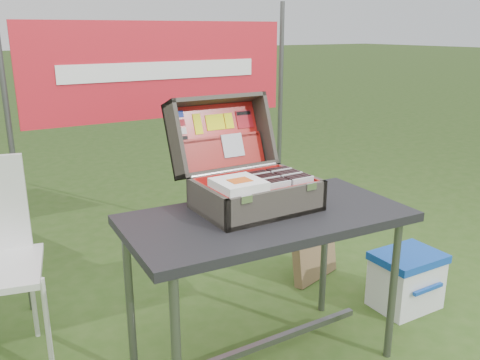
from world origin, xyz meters
TOP-DOWN VIEW (x-y plane):
  - table at (-0.00, -0.01)m, footprint 1.26×0.68m
  - table_top at (-0.00, -0.01)m, footprint 1.26×0.68m
  - table_leg_fr at (0.55, -0.25)m, footprint 0.04×0.04m
  - table_leg_bl at (-0.56, 0.24)m, footprint 0.04×0.04m
  - table_leg_br at (0.55, 0.24)m, footprint 0.04×0.04m
  - table_brace at (-0.00, -0.01)m, footprint 1.07×0.03m
  - suitcase at (-0.01, 0.14)m, footprint 0.50×0.52m
  - suitcase_base_bottom at (-0.01, 0.08)m, footprint 0.50×0.36m
  - suitcase_base_wall_front at (-0.01, -0.09)m, footprint 0.50×0.02m
  - suitcase_base_wall_back at (-0.01, 0.25)m, footprint 0.50×0.02m
  - suitcase_base_wall_left at (-0.25, 0.08)m, footprint 0.02×0.36m
  - suitcase_base_wall_right at (0.23, 0.08)m, footprint 0.02×0.36m
  - suitcase_liner_floor at (-0.01, 0.08)m, footprint 0.46×0.32m
  - suitcase_latch_left at (-0.17, -0.10)m, footprint 0.05×0.01m
  - suitcase_latch_right at (0.15, -0.10)m, footprint 0.05×0.01m
  - suitcase_hinge at (-0.01, 0.26)m, footprint 0.45×0.02m
  - suitcase_lid_back at (-0.01, 0.43)m, footprint 0.50×0.14m
  - suitcase_lid_rim_far at (-0.01, 0.44)m, footprint 0.50×0.13m
  - suitcase_lid_rim_near at (-0.01, 0.32)m, footprint 0.50×0.13m
  - suitcase_lid_rim_left at (-0.25, 0.38)m, footprint 0.02×0.25m
  - suitcase_lid_rim_right at (0.23, 0.38)m, footprint 0.02×0.25m
  - suitcase_lid_liner at (-0.01, 0.42)m, footprint 0.46×0.12m
  - suitcase_liner_wall_front at (-0.01, -0.08)m, footprint 0.46×0.01m
  - suitcase_liner_wall_back at (-0.01, 0.23)m, footprint 0.46×0.01m
  - suitcase_liner_wall_left at (-0.24, 0.08)m, footprint 0.01×0.32m
  - suitcase_liner_wall_right at (0.22, 0.08)m, footprint 0.01×0.32m
  - suitcase_lid_pocket at (-0.01, 0.38)m, footprint 0.44×0.08m
  - suitcase_pocket_edge at (-0.01, 0.40)m, footprint 0.43×0.03m
  - suitcase_pocket_cd at (0.05, 0.37)m, footprint 0.11×0.05m
  - lid_sticker_cc_a at (-0.19, 0.46)m, footprint 0.05×0.01m
  - lid_sticker_cc_b at (-0.19, 0.45)m, footprint 0.05×0.01m
  - lid_sticker_cc_c at (-0.19, 0.43)m, footprint 0.05×0.01m
  - lid_sticker_cc_d at (-0.19, 0.42)m, footprint 0.05×0.01m
  - lid_card_neon_tall at (-0.10, 0.44)m, footprint 0.04×0.04m
  - lid_card_neon_main at (-0.01, 0.44)m, footprint 0.10×0.03m
  - lid_card_neon_small at (0.07, 0.44)m, footprint 0.04×0.03m
  - lid_sticker_band at (0.16, 0.44)m, footprint 0.09×0.03m
  - lid_sticker_band_bar at (0.16, 0.45)m, footprint 0.08×0.01m
  - cd_left_0 at (0.02, -0.06)m, footprint 0.11×0.01m
  - cd_left_1 at (0.02, -0.04)m, footprint 0.11×0.01m
  - cd_left_2 at (0.02, -0.02)m, footprint 0.11×0.01m
  - cd_left_3 at (0.02, -0.00)m, footprint 0.11×0.01m
  - cd_left_4 at (0.02, 0.02)m, footprint 0.11×0.01m
  - cd_left_5 at (0.02, 0.04)m, footprint 0.11×0.01m
  - cd_left_6 at (0.02, 0.06)m, footprint 0.11×0.01m
  - cd_left_7 at (0.02, 0.08)m, footprint 0.11×0.01m
  - cd_left_8 at (0.02, 0.10)m, footprint 0.11×0.01m
  - cd_left_9 at (0.02, 0.12)m, footprint 0.11×0.01m
  - cd_left_10 at (0.02, 0.14)m, footprint 0.11×0.01m
  - cd_right_0 at (0.14, -0.06)m, footprint 0.11×0.01m
  - cd_right_1 at (0.14, -0.04)m, footprint 0.11×0.01m
  - cd_right_2 at (0.14, -0.02)m, footprint 0.11×0.01m
  - cd_right_3 at (0.14, -0.00)m, footprint 0.11×0.01m
  - cd_right_4 at (0.14, 0.02)m, footprint 0.11×0.01m
  - cd_right_5 at (0.14, 0.04)m, footprint 0.11×0.01m
  - cd_right_6 at (0.14, 0.06)m, footprint 0.11×0.01m
  - cd_right_7 at (0.14, 0.08)m, footprint 0.11×0.01m
  - cd_right_8 at (0.14, 0.10)m, footprint 0.11×0.01m
  - cd_right_9 at (0.14, 0.12)m, footprint 0.11×0.01m
  - cd_right_10 at (0.14, 0.14)m, footprint 0.11×0.01m
  - songbook_0 at (-0.14, 0.01)m, footprint 0.19×0.19m
  - songbook_1 at (-0.14, 0.01)m, footprint 0.19×0.19m
  - songbook_2 at (-0.14, 0.01)m, footprint 0.19×0.19m
  - songbook_3 at (-0.14, 0.01)m, footprint 0.19×0.19m
  - songbook_4 at (-0.14, 0.01)m, footprint 0.19×0.19m
  - songbook_5 at (-0.14, 0.01)m, footprint 0.19×0.19m
  - songbook_6 at (-0.14, 0.01)m, footprint 0.19×0.19m
  - songbook_graphic at (-0.14, -0.00)m, footprint 0.09×0.07m
  - cooler at (0.98, 0.03)m, footprint 0.38×0.29m
  - cooler_body at (0.98, 0.03)m, footprint 0.36×0.27m
  - cooler_lid at (0.98, 0.03)m, footprint 0.38×0.29m
  - cooler_handle at (0.98, -0.12)m, footprint 0.22×0.02m
  - chair_leg_fr at (-0.88, 0.43)m, footprint 0.02×0.02m
  - chair_leg_br at (-0.88, 0.81)m, footprint 0.02×0.02m
  - chair_upright_right at (-0.88, 0.83)m, footprint 0.02×0.02m
  - cardboard_box at (0.76, 0.58)m, footprint 0.40×0.21m
  - banner_post_left at (-0.85, 1.10)m, footprint 0.03×0.03m
  - banner_post_right at (0.85, 1.10)m, footprint 0.03×0.03m
  - banner at (0.00, 1.09)m, footprint 1.60×0.02m
  - banner_text at (0.00, 1.08)m, footprint 1.20×0.00m

SIDE VIEW (x-z plane):
  - table_brace at x=0.00m, z-range 0.10..0.14m
  - cooler_body at x=0.98m, z-range 0.00..0.28m
  - cooler at x=0.98m, z-range 0.00..0.33m
  - cooler_handle at x=0.98m, z-range 0.17..0.19m
  - cardboard_box at x=0.76m, z-range 0.00..0.40m
  - chair_leg_fr at x=-0.88m, z-range 0.00..0.50m
  - chair_leg_br at x=-0.88m, z-range 0.00..0.50m
  - cooler_lid at x=0.98m, z-range 0.28..0.33m
  - table_leg_fr at x=0.55m, z-range 0.00..0.73m
  - table_leg_bl at x=-0.56m, z-range 0.00..0.73m
  - table_leg_br at x=0.55m, z-range 0.00..0.73m
  - table at x=0.00m, z-range 0.00..0.77m
  - chair_upright_right at x=-0.88m, z-range 0.50..0.96m
  - table_top at x=0.00m, z-range 0.73..0.77m
  - suitcase_base_bottom at x=-0.01m, z-range 0.77..0.79m
  - suitcase_liner_floor at x=-0.01m, z-range 0.79..0.79m
  - suitcase_base_wall_front at x=-0.01m, z-range 0.77..0.90m
  - suitcase_base_wall_back at x=-0.01m, z-range 0.77..0.90m
  - suitcase_base_wall_left at x=-0.25m, z-range 0.77..0.90m
  - suitcase_base_wall_right at x=0.23m, z-range 0.77..0.90m
  - suitcase_liner_wall_front at x=-0.01m, z-range 0.79..0.90m
  - suitcase_liner_wall_back at x=-0.01m, z-range 0.79..0.90m
  - suitcase_liner_wall_left at x=-0.24m, z-range 0.79..0.90m
  - suitcase_liner_wall_right at x=0.22m, z-range 0.79..0.90m
  - banner_post_left at x=-0.85m, z-range 0.00..1.70m
  - banner_post_right at x=0.85m, z-range 0.00..1.70m
  - cd_left_0 at x=0.02m, z-range 0.79..0.92m
  - cd_left_1 at x=0.02m, z-range 0.79..0.92m
  - cd_left_2 at x=0.02m, z-range 0.79..0.92m
  - cd_left_3 at x=0.02m, z-range 0.79..0.92m
  - cd_left_4 at x=0.02m, z-range 0.79..0.92m
  - cd_left_5 at x=0.02m, z-range 0.79..0.92m
  - cd_left_6 at x=0.02m, z-range 0.79..0.92m
  - cd_left_7 at x=0.02m, z-range 0.79..0.92m
  - cd_left_8 at x=0.02m, z-range 0.79..0.92m
  - cd_left_9 at x=0.02m, z-range 0.79..0.92m
  - cd_left_10 at x=0.02m, z-range 0.79..0.92m
  - cd_right_0 at x=0.14m, z-range 0.79..0.92m
  - cd_right_1 at x=0.14m, z-range 0.79..0.92m
  - cd_right_2 at x=0.14m, z-range 0.79..0.92m
  - cd_right_3 at x=0.14m, z-range 0.79..0.92m
  - cd_right_4 at x=0.14m, z-range 0.79..0.92m
  - cd_right_5 at x=0.14m, z-range 0.79..0.92m
  - cd_right_6 at x=0.14m, z-range 0.79..0.92m
  - cd_right_7 at x=0.14m, z-range 0.79..0.92m
  - cd_right_8 at x=0.14m, z-range 0.79..0.92m
  - cd_right_9 at x=0.14m, z-range 0.79..0.92m
  - cd_right_10 at x=0.14m, z-range 0.79..0.92m
  - suitcase_lid_rim_near at x=-0.01m, z-range 0.85..0.92m
  - suitcase_latch_left at x=-0.17m, z-range 0.88..0.91m
  - suitcase_latch_right at x=0.15m, z-range 0.88..0.91m
  - suitcase_hinge at x=-0.01m, z-range 0.89..0.91m
  - songbook_0 at x=-0.14m, z-range 0.90..0.91m
  - songbook_1 at x=-0.14m, z-range 0.91..0.91m
  - songbook_2 at x=-0.14m, z-range 0.91..0.92m
  - songbook_3 at x=-0.14m, z-range 0.92..0.92m
  - songbook_4 at x=-0.14m, z-range 0.92..0.93m
  - songbook_5 at x=-0.14m, z-range 0.93..0.93m
  - songbook_6 at x=-0.14m, z-range 0.93..0.94m
  - songbook_graphic at x=-0.14m, z-range 0.94..0.94m
  - suitcase_lid_pocket at x=-0.01m, z-range 0.89..1.03m
  - suitcase at x=-0.01m, z-range 0.77..1.21m
  - suitcase_pocket_cd at x=0.05m, z-range 0.94..1.04m
  - suitcase_lid_back at x=-0.01m, z-range 0.85..1.20m
  - suitcase_pocket_edge at x=-0.01m, z-range 1.01..1.04m
  - suitcase_lid_liner at x=-0.01m, z-range 0.88..1.18m
  - lid_sticker_cc_d at x=-0.19m, z-range 1.02..1.05m
  - suitcase_lid_rim_left at x=-0.25m, z-range 0.85..1.24m
  - suitcase_lid_rim_right at x=0.23m, z-range 0.85..1.24m
  - lid_sticker_cc_c at x=-0.19m, z-range 1.06..1.09m
  - lid_card_neon_tall at x=-0.10m, z-range 1.05..1.14m
  - lid_card_neon_main at x=-0.01m, z-range 1.06..1.13m
  - lid_card_neon_small at x=0.07m, z-range 1.06..1.13m
  - lid_sticker_band at x=0.16m, z-range 1.05..1.14m
  - lid_sticker_cc_b at x=-0.19m, z-range 1.10..1.13m
  - lid_sticker_band_bar at x=0.16m, z-range 1.12..1.13m
  - lid_sticker_cc_a at x=-0.19m, z-range 1.13..1.16m
  - suitcase_lid_rim_far at x=-0.01m, z-range 1.17..1.24m
  - banner at x=0.00m, z-range 1.02..1.58m
  - banner_text at x=0.00m, z-range 1.25..1.35m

